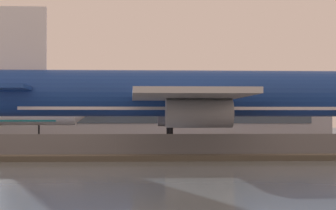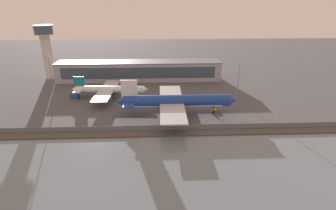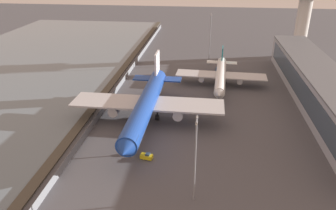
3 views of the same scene
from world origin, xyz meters
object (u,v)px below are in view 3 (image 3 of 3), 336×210
Objects in this scene: ops_van at (219,68)px; control_tower at (304,14)px; passenger_jet_white_teal at (221,75)px; baggage_tug at (147,156)px; apron_light_mast_apron_west at (195,156)px; apron_light_mast_apron_east at (210,37)px; cargo_jet_blue at (146,104)px.

ops_van is 54.09m from control_tower.
passenger_jet_white_teal reaches higher than ops_van.
baggage_tug is 0.17× the size of apron_light_mast_apron_west.
apron_light_mast_apron_east is at bearing -67.60° from control_tower.
control_tower reaches higher than ops_van.
passenger_jet_white_teal is 1.13× the size of control_tower.
control_tower is (-28.04, 41.28, 20.87)m from ops_van.
apron_light_mast_apron_east is at bearing 163.16° from cargo_jet_blue.
cargo_jet_blue is 106.62m from control_tower.
control_tower is at bearing 148.96° from baggage_tug.
apron_light_mast_apron_west is (70.05, -7.49, 6.71)m from passenger_jet_white_teal.
apron_light_mast_apron_west reaches higher than baggage_tug.
ops_van is (-54.65, 24.20, -5.37)m from cargo_jet_blue.
cargo_jet_blue is at bearing -34.29° from passenger_jet_white_teal.
apron_light_mast_apron_west reaches higher than cargo_jet_blue.
cargo_jet_blue is at bearing -170.09° from baggage_tug.
apron_light_mast_apron_west is (14.36, 13.15, 10.60)m from baggage_tug.
cargo_jet_blue is 2.32× the size of apron_light_mast_apron_east.
control_tower is at bearing 157.41° from apron_light_mast_apron_west.
control_tower is 127.51m from apron_light_mast_apron_west.
apron_light_mast_apron_east is (-98.26, 2.58, 2.26)m from apron_light_mast_apron_west.
apron_light_mast_apron_west reaches higher than ops_van.
passenger_jet_white_teal is 70.77m from apron_light_mast_apron_west.
passenger_jet_white_teal is at bearing 9.87° from apron_light_mast_apron_east.
control_tower is at bearing 112.40° from apron_light_mast_apron_east.
control_tower is at bearing 138.84° from passenger_jet_white_teal.
apron_light_mast_apron_east is (19.05, -46.23, -8.49)m from control_tower.
control_tower reaches higher than apron_light_mast_apron_east.
apron_light_mast_apron_west is at bearing -22.59° from control_tower.
ops_van is at bearing 179.90° from passenger_jet_white_teal.
cargo_jet_blue reaches higher than passenger_jet_white_teal.
cargo_jet_blue reaches higher than ops_van.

